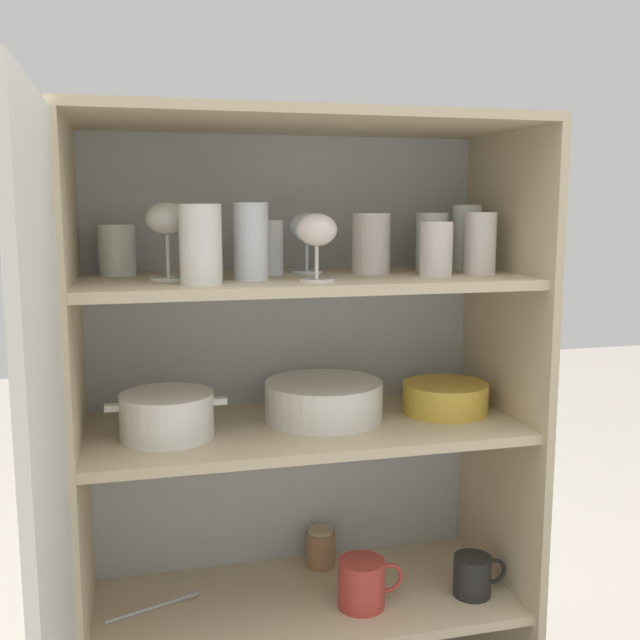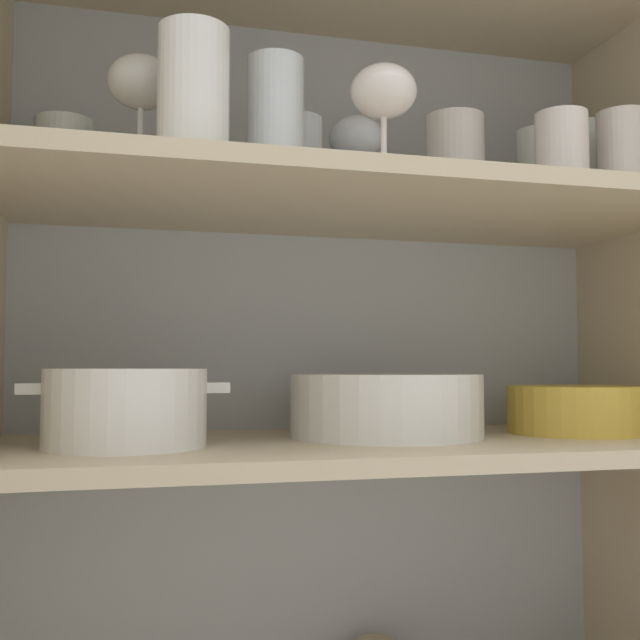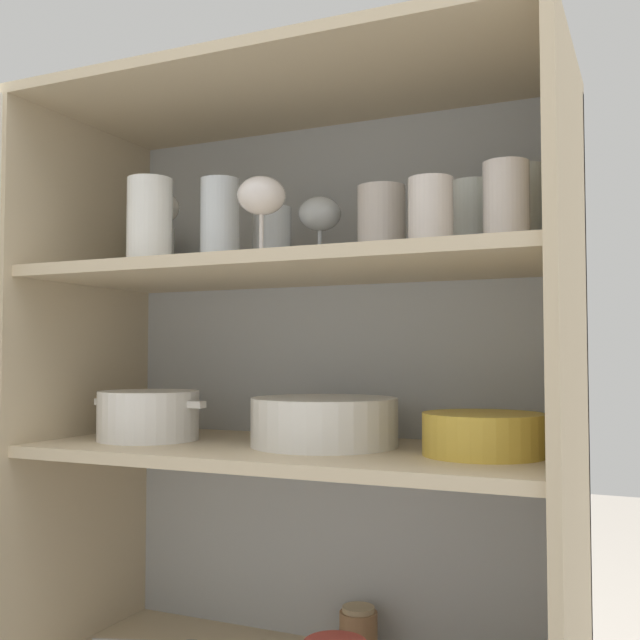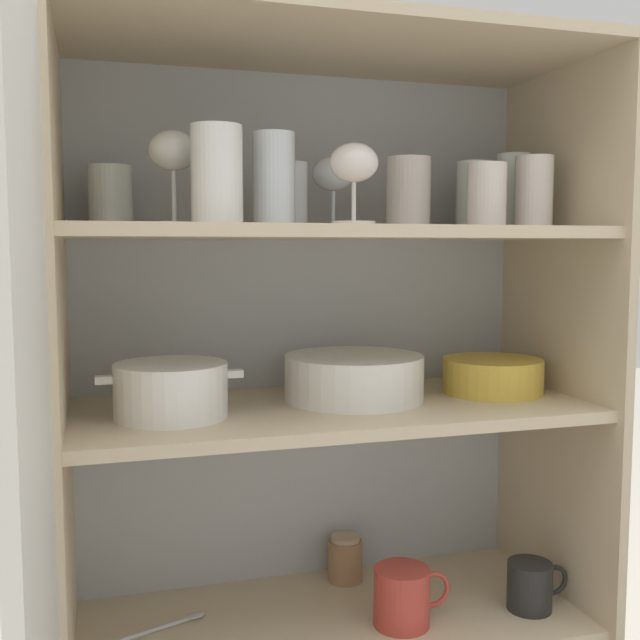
# 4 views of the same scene
# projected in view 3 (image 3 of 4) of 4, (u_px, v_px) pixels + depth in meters

# --- Properties ---
(cupboard_back_panel) EXTENTS (0.91, 0.02, 1.31)m
(cupboard_back_panel) POSITION_uv_depth(u_px,v_px,m) (337.00, 463.00, 1.43)
(cupboard_back_panel) COLOR #B2B7BC
(cupboard_back_panel) RESTS_ON ground_plane
(cupboard_side_left) EXTENTS (0.02, 0.41, 1.31)m
(cupboard_side_left) POSITION_uv_depth(u_px,v_px,m) (82.00, 462.00, 1.43)
(cupboard_side_left) COLOR #CCB793
(cupboard_side_left) RESTS_ON ground_plane
(cupboard_side_right) EXTENTS (0.02, 0.41, 1.31)m
(cupboard_side_right) POSITION_uv_depth(u_px,v_px,m) (572.00, 499.00, 1.07)
(cupboard_side_right) COLOR #CCB793
(cupboard_side_right) RESTS_ON ground_plane
(cupboard_top_panel) EXTENTS (0.91, 0.41, 0.02)m
(cupboard_top_panel) POSITION_uv_depth(u_px,v_px,m) (292.00, 89.00, 1.28)
(cupboard_top_panel) COLOR #CCB793
(cupboard_top_panel) RESTS_ON cupboard_side_left
(shelf_board_middle) EXTENTS (0.88, 0.38, 0.02)m
(shelf_board_middle) POSITION_uv_depth(u_px,v_px,m) (291.00, 452.00, 1.25)
(shelf_board_middle) COLOR beige
(shelf_board_upper) EXTENTS (0.88, 0.38, 0.02)m
(shelf_board_upper) POSITION_uv_depth(u_px,v_px,m) (292.00, 270.00, 1.27)
(shelf_board_upper) COLOR beige
(tumbler_glass_0) EXTENTS (0.07, 0.07, 0.15)m
(tumbler_glass_0) POSITION_uv_depth(u_px,v_px,m) (220.00, 222.00, 1.27)
(tumbler_glass_0) COLOR white
(tumbler_glass_0) RESTS_ON shelf_board_upper
(tumbler_glass_1) EXTENTS (0.08, 0.08, 0.14)m
(tumbler_glass_1) POSITION_uv_depth(u_px,v_px,m) (150.00, 221.00, 1.26)
(tumbler_glass_1) COLOR white
(tumbler_glass_1) RESTS_ON shelf_board_upper
(tumbler_glass_2) EXTENTS (0.06, 0.06, 0.14)m
(tumbler_glass_2) POSITION_uv_depth(u_px,v_px,m) (524.00, 211.00, 1.16)
(tumbler_glass_2) COLOR white
(tumbler_glass_2) RESTS_ON shelf_board_upper
(tumbler_glass_3) EXTENTS (0.07, 0.07, 0.10)m
(tumbler_glass_3) POSITION_uv_depth(u_px,v_px,m) (156.00, 254.00, 1.52)
(tumbler_glass_3) COLOR white
(tumbler_glass_3) RESTS_ON shelf_board_upper
(tumbler_glass_4) EXTENTS (0.08, 0.08, 0.13)m
(tumbler_glass_4) POSITION_uv_depth(u_px,v_px,m) (381.00, 224.00, 1.24)
(tumbler_glass_4) COLOR silver
(tumbler_glass_4) RESTS_ON shelf_board_upper
(tumbler_glass_5) EXTENTS (0.07, 0.07, 0.11)m
(tumbler_glass_5) POSITION_uv_depth(u_px,v_px,m) (431.00, 215.00, 1.11)
(tumbler_glass_5) COLOR silver
(tumbler_glass_5) RESTS_ON shelf_board_upper
(tumbler_glass_6) EXTENTS (0.07, 0.07, 0.11)m
(tumbler_glass_6) POSITION_uv_depth(u_px,v_px,m) (272.00, 239.00, 1.34)
(tumbler_glass_6) COLOR white
(tumbler_glass_6) RESTS_ON shelf_board_upper
(tumbler_glass_7) EXTENTS (0.07, 0.07, 0.13)m
(tumbler_glass_7) POSITION_uv_depth(u_px,v_px,m) (473.00, 220.00, 1.20)
(tumbler_glass_7) COLOR white
(tumbler_glass_7) RESTS_ON shelf_board_upper
(tumbler_glass_8) EXTENTS (0.07, 0.07, 0.13)m
(tumbler_glass_8) POSITION_uv_depth(u_px,v_px,m) (506.00, 206.00, 1.09)
(tumbler_glass_8) COLOR silver
(tumbler_glass_8) RESTS_ON shelf_board_upper
(wine_glass_0) EXTENTS (0.08, 0.08, 0.13)m
(wine_glass_0) POSITION_uv_depth(u_px,v_px,m) (320.00, 218.00, 1.32)
(wine_glass_0) COLOR white
(wine_glass_0) RESTS_ON shelf_board_upper
(wine_glass_1) EXTENTS (0.08, 0.08, 0.13)m
(wine_glass_1) POSITION_uv_depth(u_px,v_px,m) (262.00, 200.00, 1.17)
(wine_glass_1) COLOR silver
(wine_glass_1) RESTS_ON shelf_board_upper
(wine_glass_2) EXTENTS (0.08, 0.08, 0.15)m
(wine_glass_2) POSITION_uv_depth(u_px,v_px,m) (158.00, 212.00, 1.37)
(wine_glass_2) COLOR white
(wine_glass_2) RESTS_ON shelf_board_upper
(plate_stack_white) EXTENTS (0.25, 0.25, 0.08)m
(plate_stack_white) POSITION_uv_depth(u_px,v_px,m) (324.00, 422.00, 1.26)
(plate_stack_white) COLOR white
(plate_stack_white) RESTS_ON shelf_board_middle
(mixing_bowl_large) EXTENTS (0.19, 0.19, 0.06)m
(mixing_bowl_large) POSITION_uv_depth(u_px,v_px,m) (484.00, 432.00, 1.14)
(mixing_bowl_large) COLOR gold
(mixing_bowl_large) RESTS_ON shelf_board_middle
(casserole_dish) EXTENTS (0.23, 0.18, 0.09)m
(casserole_dish) POSITION_uv_depth(u_px,v_px,m) (148.00, 415.00, 1.35)
(casserole_dish) COLOR white
(casserole_dish) RESTS_ON shelf_board_middle
(storage_jar) EXTENTS (0.07, 0.07, 0.09)m
(storage_jar) POSITION_uv_depth(u_px,v_px,m) (358.00, 633.00, 1.33)
(storage_jar) COLOR #99704C
(storage_jar) RESTS_ON shelf_board_lower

